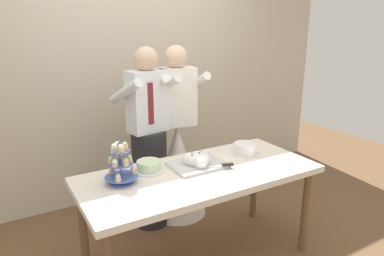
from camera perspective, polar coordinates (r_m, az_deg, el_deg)
name	(u,v)px	position (r m, az deg, el deg)	size (l,w,h in m)	color
rear_wall	(126,63)	(3.79, -10.56, 10.33)	(5.20, 0.10, 2.90)	beige
dessert_table	(200,181)	(2.69, 1.28, -8.50)	(1.80, 0.80, 0.78)	silver
cupcake_stand	(121,166)	(2.49, -11.46, -5.97)	(0.23, 0.23, 0.31)	#4C66B2
main_cake_tray	(197,161)	(2.74, 0.88, -5.37)	(0.43, 0.34, 0.12)	silver
plate_stack	(245,149)	(3.02, 8.61, -3.35)	(0.19, 0.19, 0.10)	white
round_cake	(149,166)	(2.68, -6.99, -6.16)	(0.24, 0.24, 0.08)	white
person_groom	(149,149)	(3.23, -6.95, -3.42)	(0.52, 0.55, 1.66)	#232328
person_bride	(177,158)	(3.45, -2.38, -4.87)	(0.56, 0.56, 1.66)	white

